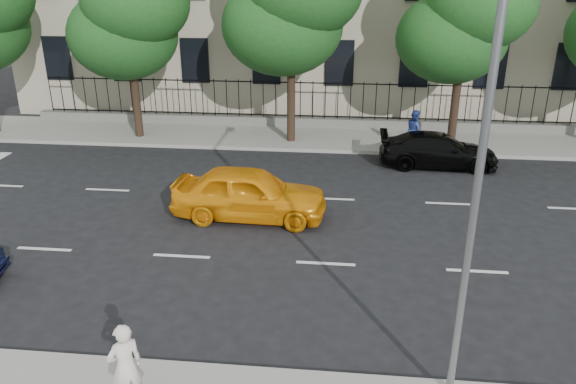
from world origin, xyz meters
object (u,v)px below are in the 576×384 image
(yellow_taxi, at_px, (249,193))
(black_sedan, at_px, (438,150))
(street_light, at_px, (477,124))
(woman_near, at_px, (125,366))

(yellow_taxi, xyz_separation_m, black_sedan, (6.62, 5.55, -0.16))
(street_light, xyz_separation_m, woman_near, (-5.80, -1.49, -4.14))
(yellow_taxi, distance_m, woman_near, 8.55)
(street_light, bearing_deg, black_sedan, 82.78)
(black_sedan, xyz_separation_m, woman_near, (-7.39, -14.06, 0.34))
(yellow_taxi, height_order, woman_near, woman_near)
(street_light, distance_m, yellow_taxi, 9.66)
(black_sedan, relative_size, woman_near, 2.69)
(black_sedan, height_order, woman_near, woman_near)
(street_light, distance_m, black_sedan, 13.44)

